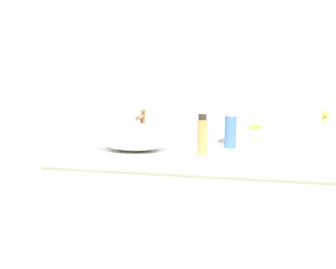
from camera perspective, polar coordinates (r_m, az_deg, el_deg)
bathroom_wall_rear at (r=2.25m, az=3.58°, el=10.41°), size 6.00×0.06×2.60m
vanity_counter at (r=2.08m, az=4.72°, el=-14.01°), size 1.44×0.58×0.86m
wall_mirror_panel at (r=2.20m, az=6.00°, el=11.00°), size 1.30×0.01×0.93m
sink_basin at (r=1.98m, az=-4.79°, el=-0.34°), size 0.37×0.27×0.13m
faucet at (r=2.11m, az=-3.62°, el=1.49°), size 0.03×0.13×0.18m
soap_dispenser at (r=1.86m, az=20.79°, el=-0.59°), size 0.06×0.06×0.22m
lotion_bottle at (r=2.05m, az=8.66°, el=0.52°), size 0.06×0.06×0.18m
perfume_bottle at (r=1.87m, az=4.77°, el=-0.14°), size 0.05×0.05×0.19m
spray_can at (r=1.91m, az=11.99°, el=-0.77°), size 0.07×0.07×0.14m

